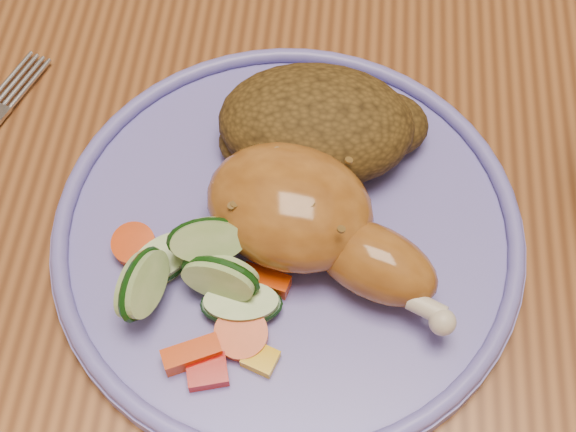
% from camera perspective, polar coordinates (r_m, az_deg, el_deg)
% --- Properties ---
extents(ground, '(4.00, 4.00, 0.00)m').
position_cam_1_polar(ground, '(1.23, 4.02, -13.83)').
color(ground, brown).
rests_on(ground, ground).
extents(dining_table, '(0.90, 1.40, 0.75)m').
position_cam_1_polar(dining_table, '(0.62, 7.74, 4.34)').
color(dining_table, brown).
rests_on(dining_table, ground).
extents(plate, '(0.28, 0.28, 0.01)m').
position_cam_1_polar(plate, '(0.48, -0.00, -1.29)').
color(plate, '#6C64C2').
rests_on(plate, dining_table).
extents(plate_rim, '(0.28, 0.28, 0.01)m').
position_cam_1_polar(plate_rim, '(0.47, -0.00, -0.63)').
color(plate_rim, '#6C64C2').
rests_on(plate_rim, plate).
extents(chicken_leg, '(0.15, 0.12, 0.05)m').
position_cam_1_polar(chicken_leg, '(0.45, 1.57, -0.26)').
color(chicken_leg, '#A56122').
rests_on(chicken_leg, plate).
extents(rice_pilaf, '(0.13, 0.09, 0.05)m').
position_cam_1_polar(rice_pilaf, '(0.49, 2.31, 6.45)').
color(rice_pilaf, '#4E3613').
rests_on(rice_pilaf, plate).
extents(vegetable_pile, '(0.10, 0.10, 0.05)m').
position_cam_1_polar(vegetable_pile, '(0.44, -6.49, -4.62)').
color(vegetable_pile, '#A50A05').
rests_on(vegetable_pile, plate).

